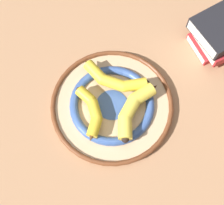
% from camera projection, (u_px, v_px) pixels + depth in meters
% --- Properties ---
extents(ground_plane, '(2.80, 2.80, 0.00)m').
position_uv_depth(ground_plane, '(108.00, 113.00, 0.92)').
color(ground_plane, '#A87A56').
extents(decorative_bowl, '(0.36, 0.36, 0.03)m').
position_uv_depth(decorative_bowl, '(112.00, 105.00, 0.91)').
color(decorative_bowl, tan).
rests_on(decorative_bowl, ground_plane).
extents(banana_a, '(0.20, 0.09, 0.04)m').
position_uv_depth(banana_a, '(133.00, 109.00, 0.87)').
color(banana_a, yellow).
rests_on(banana_a, decorative_bowl).
extents(banana_b, '(0.15, 0.11, 0.03)m').
position_uv_depth(banana_b, '(92.00, 112.00, 0.87)').
color(banana_b, gold).
rests_on(banana_b, decorative_bowl).
extents(banana_c, '(0.07, 0.21, 0.03)m').
position_uv_depth(banana_c, '(113.00, 79.00, 0.90)').
color(banana_c, yellow).
rests_on(banana_c, decorative_bowl).
extents(book_stack, '(0.23, 0.24, 0.10)m').
position_uv_depth(book_stack, '(223.00, 33.00, 0.95)').
color(book_stack, '#AD2328').
rests_on(book_stack, ground_plane).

